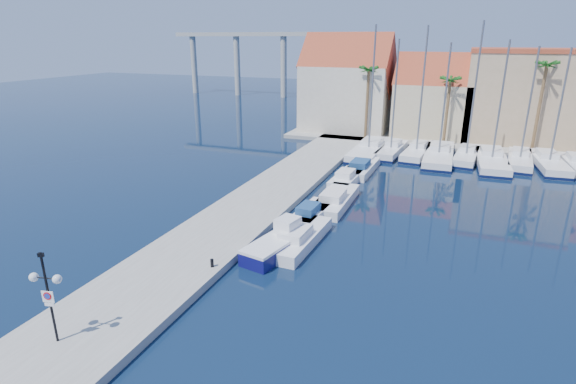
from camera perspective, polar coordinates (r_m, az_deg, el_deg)
name	(u,v)px	position (r m, az deg, el deg)	size (l,w,h in m)	color
ground	(299,331)	(22.39, 1.39, -17.20)	(260.00, 260.00, 0.00)	black
quay_west	(252,207)	(36.43, -4.57, -1.92)	(6.00, 77.00, 0.50)	gray
shore_north	(493,140)	(66.38, 24.56, 6.01)	(54.00, 16.00, 0.50)	gray
lamp_post	(46,284)	(21.90, -28.33, -10.29)	(1.45, 0.63, 4.34)	black
bollard	(212,263)	(26.94, -9.62, -8.88)	(0.20, 0.20, 0.49)	black
fishing_boat	(279,242)	(29.28, -1.10, -6.38)	(3.06, 6.04, 2.02)	#0F0E53
motorboat_west_0	(299,238)	(30.29, 1.39, -5.82)	(2.53, 7.08, 1.40)	white
motorboat_west_1	(311,214)	(34.30, 2.88, -2.78)	(2.19, 5.90, 1.40)	white
motorboat_west_2	(335,200)	(37.44, 6.00, -0.96)	(2.40, 7.45, 1.40)	white
motorboat_west_3	(347,178)	(43.36, 7.48, 1.78)	(2.25, 6.38, 1.40)	white
motorboat_west_4	(361,167)	(47.13, 9.29, 3.10)	(2.53, 7.44, 1.40)	white
sailboat_0	(370,149)	(54.94, 10.36, 5.39)	(3.38, 11.91, 14.61)	white
sailboat_1	(392,149)	(55.07, 13.04, 5.28)	(2.89, 8.71, 13.14)	white
sailboat_2	(417,151)	(54.97, 16.09, 5.02)	(3.09, 9.02, 14.52)	white
sailboat_3	(439,155)	(54.36, 18.61, 4.53)	(3.34, 11.72, 12.78)	white
sailboat_4	(467,155)	(54.71, 21.73, 4.37)	(2.95, 8.57, 14.93)	white
sailboat_5	(491,159)	(54.21, 24.39, 3.79)	(3.62, 11.63, 13.08)	white
sailboat_6	(520,159)	(55.47, 27.35, 3.70)	(3.08, 9.21, 12.46)	white
sailboat_7	(548,162)	(55.75, 30.11, 3.30)	(3.44, 10.03, 12.34)	white
building_0	(347,87)	(66.34, 7.53, 13.05)	(12.30, 9.00, 13.50)	beige
building_1	(434,100)	(64.61, 18.03, 11.05)	(10.30, 8.00, 11.00)	#C6B08B
building_2	(525,96)	(65.72, 27.92, 10.77)	(14.20, 10.20, 11.50)	tan
palm_0	(369,72)	(60.37, 10.22, 14.78)	(2.60, 2.60, 10.15)	brown
palm_1	(450,82)	(59.25, 19.90, 12.98)	(2.60, 2.60, 9.15)	brown
palm_2	(546,68)	(59.60, 29.98, 13.48)	(2.60, 2.60, 11.15)	brown
viaduct	(263,51)	(108.87, -3.16, 17.41)	(48.00, 2.20, 14.45)	#9E9E99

